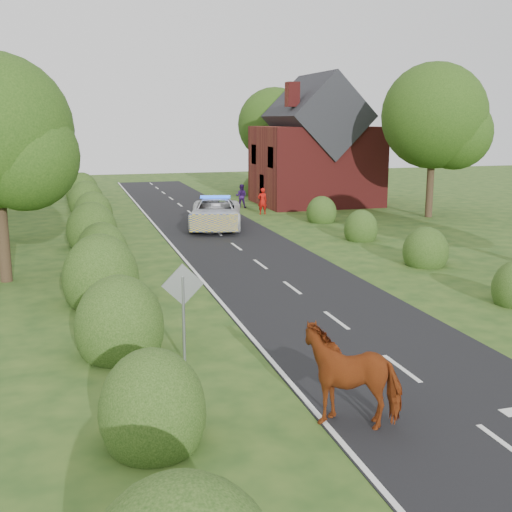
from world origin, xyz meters
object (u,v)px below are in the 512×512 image
object	(u,v)px
cow	(352,380)
pedestrian_purple	(241,196)
police_van	(216,213)
road_sign	(183,298)
pedestrian_red	(262,201)

from	to	relation	value
cow	pedestrian_purple	bearing A→B (deg)	-167.07
police_van	cow	bearing A→B (deg)	-81.64
road_sign	pedestrian_purple	size ratio (longest dim) A/B	1.55
pedestrian_purple	cow	bearing A→B (deg)	105.93
pedestrian_red	police_van	bearing A→B (deg)	47.08
police_van	pedestrian_purple	world-z (taller)	police_van
road_sign	cow	distance (m)	4.94
police_van	pedestrian_red	xyz separation A→B (m)	(4.06, 4.32, 0.01)
road_sign	pedestrian_red	size ratio (longest dim) A/B	1.49
pedestrian_red	pedestrian_purple	world-z (taller)	pedestrian_red
pedestrian_red	cow	bearing A→B (deg)	77.01
road_sign	pedestrian_red	xyz separation A→B (m)	(9.34, 24.01, -0.81)
police_van	pedestrian_purple	xyz separation A→B (m)	(3.57, 7.72, -0.02)
cow	pedestrian_red	distance (m)	28.84
cow	pedestrian_purple	size ratio (longest dim) A/B	1.43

